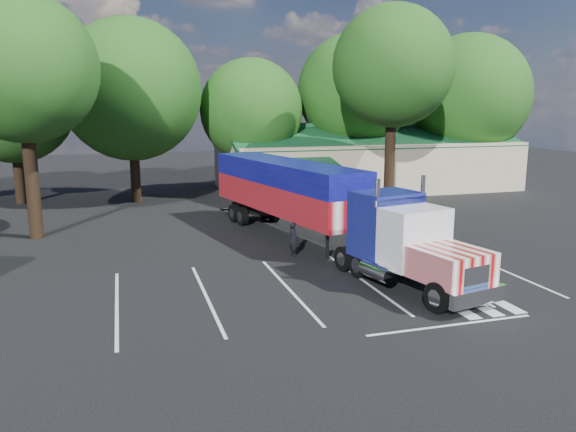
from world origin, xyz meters
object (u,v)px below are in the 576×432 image
object	(u,v)px
semi_truck	(310,199)
bicycle	(327,217)
woman	(293,239)
silver_sedan	(362,187)

from	to	relation	value
semi_truck	bicycle	size ratio (longest dim) A/B	10.53
bicycle	semi_truck	bearing A→B (deg)	-127.35
bicycle	woman	bearing A→B (deg)	-130.13
semi_truck	silver_sedan	world-z (taller)	semi_truck
woman	silver_sedan	world-z (taller)	woman
silver_sedan	semi_truck	bearing A→B (deg)	146.88
woman	bicycle	xyz separation A→B (m)	(3.90, 5.91, -0.31)
bicycle	silver_sedan	xyz separation A→B (m)	(6.50, 9.53, 0.20)
semi_truck	bicycle	xyz separation A→B (m)	(2.47, 4.16, -1.90)
semi_truck	woman	world-z (taller)	semi_truck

